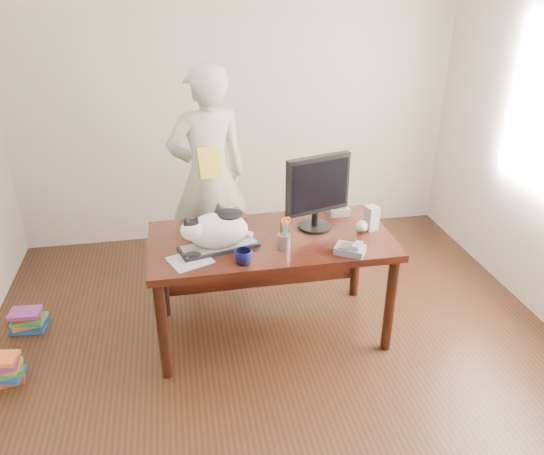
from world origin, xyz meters
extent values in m
plane|color=black|center=(0.00, 0.00, 0.00)|extent=(4.50, 4.50, 0.00)
plane|color=silver|center=(0.00, 2.25, 1.35)|extent=(4.00, 0.00, 4.00)
cube|color=black|center=(0.00, 0.60, 0.72)|extent=(1.60, 0.80, 0.05)
cylinder|color=black|center=(-0.74, 0.26, 0.35)|extent=(0.07, 0.07, 0.70)
cylinder|color=black|center=(0.74, 0.26, 0.35)|extent=(0.07, 0.07, 0.70)
cylinder|color=black|center=(-0.74, 0.94, 0.35)|extent=(0.07, 0.07, 0.70)
cylinder|color=black|center=(0.74, 0.94, 0.35)|extent=(0.07, 0.07, 0.70)
cube|color=black|center=(0.00, 0.96, 0.40)|extent=(1.45, 0.03, 0.50)
cube|color=black|center=(-0.35, 0.51, 0.76)|extent=(0.53, 0.31, 0.02)
cube|color=#AEADB2|center=(-0.35, 0.51, 0.78)|extent=(0.49, 0.27, 0.01)
ellipsoid|color=white|center=(-0.35, 0.51, 0.88)|extent=(0.42, 0.32, 0.23)
ellipsoid|color=white|center=(-0.52, 0.45, 0.93)|extent=(0.17, 0.16, 0.13)
ellipsoid|color=black|center=(-0.52, 0.45, 0.97)|extent=(0.11, 0.11, 0.05)
cone|color=black|center=(-0.54, 0.43, 1.00)|extent=(0.08, 0.08, 0.08)
cone|color=black|center=(-0.48, 0.45, 1.00)|extent=(0.08, 0.07, 0.08)
ellipsoid|color=black|center=(-0.29, 0.53, 0.98)|extent=(0.23, 0.20, 0.05)
cylinder|color=white|center=(-0.19, 0.61, 0.80)|extent=(0.14, 0.14, 0.05)
cylinder|color=black|center=(0.33, 0.70, 0.76)|extent=(0.28, 0.28, 0.02)
cylinder|color=black|center=(0.33, 0.70, 0.82)|extent=(0.06, 0.06, 0.10)
cube|color=black|center=(0.33, 0.68, 1.08)|extent=(0.46, 0.18, 0.39)
cube|color=black|center=(0.34, 0.65, 1.08)|extent=(0.40, 0.12, 0.33)
cylinder|color=#95959A|center=(0.06, 0.45, 0.80)|extent=(0.11, 0.11, 0.09)
cylinder|color=black|center=(0.04, 0.45, 0.87)|extent=(0.02, 0.04, 0.14)
cylinder|color=#0D44BB|center=(0.08, 0.45, 0.87)|extent=(0.01, 0.04, 0.14)
cylinder|color=red|center=(0.05, 0.47, 0.87)|extent=(0.02, 0.04, 0.14)
cylinder|color=#177324|center=(0.06, 0.43, 0.87)|extent=(0.03, 0.02, 0.14)
cylinder|color=#BBBBC0|center=(0.07, 0.45, 0.88)|extent=(0.02, 0.02, 0.10)
cylinder|color=#BBBBC0|center=(0.07, 0.45, 0.88)|extent=(0.01, 0.03, 0.10)
torus|color=#F25F0C|center=(0.06, 0.45, 0.94)|extent=(0.05, 0.03, 0.04)
torus|color=#F25F0C|center=(0.08, 0.46, 0.94)|extent=(0.05, 0.03, 0.04)
cube|color=#A6AAB2|center=(-0.54, 0.39, 0.75)|extent=(0.31, 0.29, 0.01)
ellipsoid|color=black|center=(-0.52, 0.41, 0.77)|extent=(0.13, 0.11, 0.04)
imported|color=black|center=(-0.22, 0.30, 0.79)|extent=(0.15, 0.15, 0.09)
cube|color=slate|center=(0.45, 0.30, 0.77)|extent=(0.22, 0.21, 0.05)
cube|color=#3E3E40|center=(0.42, 0.31, 0.80)|extent=(0.11, 0.11, 0.01)
cube|color=#BBBBC0|center=(0.49, 0.29, 0.81)|extent=(0.12, 0.15, 0.05)
cube|color=#99999B|center=(0.69, 0.60, 0.83)|extent=(0.10, 0.10, 0.17)
sphere|color=beige|center=(0.62, 0.57, 0.79)|extent=(0.08, 0.08, 0.08)
cube|color=#501815|center=(-0.24, 0.92, 0.77)|extent=(0.25, 0.22, 0.03)
cube|color=brown|center=(-0.23, 0.92, 0.80)|extent=(0.22, 0.19, 0.03)
cube|color=white|center=(-0.25, 0.92, 0.82)|extent=(0.16, 0.15, 0.02)
cube|color=slate|center=(0.55, 0.92, 0.78)|extent=(0.15, 0.20, 0.05)
cube|color=#3E3E40|center=(0.55, 0.89, 0.81)|extent=(0.10, 0.10, 0.01)
imported|color=silver|center=(-0.33, 1.49, 0.88)|extent=(0.72, 0.56, 1.76)
cube|color=gold|center=(-0.33, 1.32, 1.05)|extent=(0.18, 0.13, 0.23)
cube|color=#A32F17|center=(-1.75, 0.40, 0.01)|extent=(0.25, 0.19, 0.03)
cube|color=#184292|center=(-1.74, 0.39, 0.04)|extent=(0.23, 0.18, 0.03)
cube|color=#28883E|center=(-1.76, 0.41, 0.08)|extent=(0.27, 0.22, 0.03)
cube|color=gold|center=(-1.75, 0.40, 0.11)|extent=(0.21, 0.16, 0.03)
cube|color=orange|center=(-1.74, 0.41, 0.17)|extent=(0.21, 0.17, 0.03)
cube|color=#184292|center=(-1.72, 0.95, 0.02)|extent=(0.25, 0.19, 0.03)
cube|color=orange|center=(-1.73, 0.96, 0.05)|extent=(0.22, 0.19, 0.03)
cube|color=#28883E|center=(-1.71, 0.94, 0.08)|extent=(0.24, 0.19, 0.03)
cube|color=#A32F17|center=(-1.72, 0.96, 0.11)|extent=(0.21, 0.16, 0.03)
cube|color=#7A327E|center=(-1.73, 0.94, 0.14)|extent=(0.22, 0.17, 0.03)
camera|label=1|loc=(-0.57, -2.46, 2.35)|focal=35.00mm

